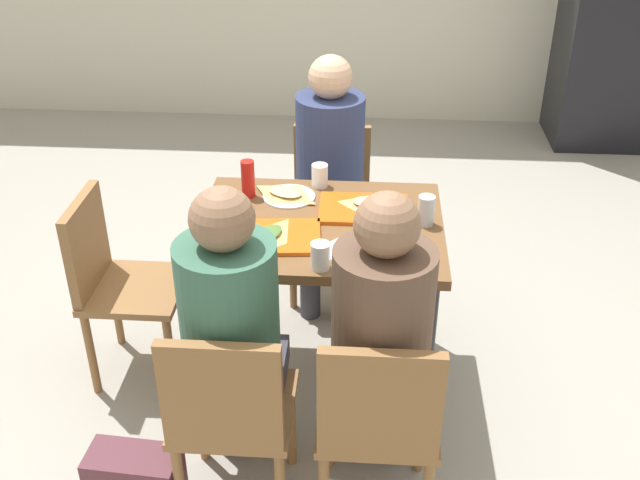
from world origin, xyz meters
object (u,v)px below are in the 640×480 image
(paper_plate_center, at_px, (289,196))
(soda_can, at_px, (426,211))
(chair_near_left, at_px, (230,411))
(plastic_cup_a, at_px, (320,176))
(paper_plate_near_edge, at_px, (355,251))
(pizza_slice_c, at_px, (285,193))
(chair_left_end, at_px, (114,275))
(chair_near_right, at_px, (378,419))
(person_in_red, at_px, (232,325))
(plastic_cup_b, at_px, (320,256))
(person_far_side, at_px, (329,165))
(plastic_cup_c, at_px, (224,202))
(condiment_bottle, at_px, (248,179))
(person_in_brown_jacket, at_px, (381,331))
(main_table, at_px, (320,250))
(foil_bundle, at_px, (215,211))
(tray_red_far, at_px, (364,209))
(pizza_slice_a, at_px, (267,236))
(chair_far_side, at_px, (331,198))
(drink_fridge, at_px, (618,11))
(pizza_slice_b, at_px, (369,203))
(tray_red_near, at_px, (273,237))

(paper_plate_center, relative_size, soda_can, 1.80)
(chair_near_left, height_order, plastic_cup_a, plastic_cup_a)
(paper_plate_near_edge, bearing_deg, pizza_slice_c, 125.56)
(chair_left_end, bearing_deg, chair_near_right, -34.65)
(person_in_red, bearing_deg, plastic_cup_b, 48.55)
(person_far_side, distance_m, plastic_cup_c, 0.70)
(pizza_slice_c, bearing_deg, condiment_bottle, -177.32)
(chair_near_right, distance_m, condiment_bottle, 1.18)
(person_in_brown_jacket, relative_size, pizza_slice_c, 4.78)
(plastic_cup_c, bearing_deg, soda_can, -2.75)
(main_table, height_order, plastic_cup_b, plastic_cup_b)
(main_table, height_order, chair_near_left, chair_near_left)
(soda_can, relative_size, foil_bundle, 1.22)
(plastic_cup_b, xyz_separation_m, plastic_cup_c, (-0.41, 0.38, 0.00))
(main_table, relative_size, tray_red_far, 2.69)
(paper_plate_center, xyz_separation_m, paper_plate_near_edge, (0.29, -0.42, 0.00))
(pizza_slice_a, height_order, pizza_slice_c, pizza_slice_a)
(soda_can, bearing_deg, tray_red_far, 158.41)
(chair_near_left, relative_size, chair_far_side, 1.00)
(plastic_cup_a, distance_m, drink_fridge, 3.16)
(plastic_cup_c, relative_size, drink_fridge, 0.05)
(paper_plate_center, bearing_deg, pizza_slice_b, -13.03)
(chair_near_right, distance_m, paper_plate_near_edge, 0.64)
(plastic_cup_c, relative_size, soda_can, 0.82)
(pizza_slice_c, height_order, drink_fridge, drink_fridge)
(tray_red_far, bearing_deg, main_table, -145.84)
(paper_plate_near_edge, distance_m, plastic_cup_c, 0.60)
(main_table, relative_size, pizza_slice_c, 3.70)
(person_in_red, bearing_deg, pizza_slice_c, 84.54)
(chair_near_left, bearing_deg, person_in_brown_jacket, 16.12)
(person_in_brown_jacket, relative_size, tray_red_far, 3.48)
(chair_left_end, relative_size, condiment_bottle, 5.26)
(person_in_red, relative_size, pizza_slice_a, 4.74)
(main_table, xyz_separation_m, paper_plate_center, (-0.15, 0.21, 0.13))
(chair_far_side, xyz_separation_m, paper_plate_center, (-0.15, -0.56, 0.29))
(tray_red_near, relative_size, tray_red_far, 1.00)
(pizza_slice_b, bearing_deg, paper_plate_near_edge, -97.59)
(pizza_slice_b, height_order, plastic_cup_b, plastic_cup_b)
(chair_near_left, bearing_deg, tray_red_near, 83.46)
(tray_red_near, bearing_deg, pizza_slice_c, 88.66)
(pizza_slice_c, height_order, condiment_bottle, condiment_bottle)
(paper_plate_center, xyz_separation_m, condiment_bottle, (-0.17, 0.00, 0.08))
(person_in_red, bearing_deg, plastic_cup_a, 77.12)
(pizza_slice_c, distance_m, drink_fridge, 3.33)
(chair_far_side, distance_m, foil_bundle, 0.95)
(person_in_brown_jacket, distance_m, pizza_slice_b, 0.77)
(person_in_brown_jacket, bearing_deg, drink_fridge, 64.80)
(main_table, relative_size, tray_red_near, 2.69)
(tray_red_far, distance_m, paper_plate_center, 0.33)
(chair_left_end, distance_m, foil_bundle, 0.57)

